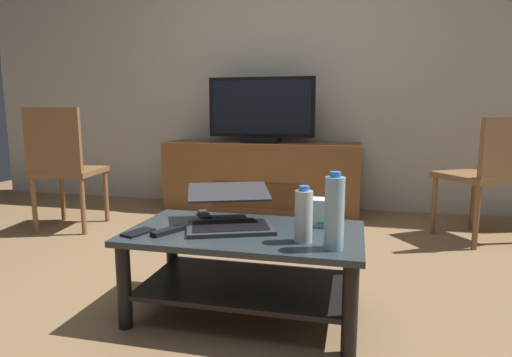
% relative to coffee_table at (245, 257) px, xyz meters
% --- Properties ---
extents(ground_plane, '(7.68, 7.68, 0.00)m').
position_rel_coffee_table_xyz_m(ground_plane, '(-0.12, 0.08, -0.27)').
color(ground_plane, olive).
extents(back_wall, '(6.40, 0.12, 2.80)m').
position_rel_coffee_table_xyz_m(back_wall, '(-0.12, 2.28, 1.13)').
color(back_wall, beige).
rests_on(back_wall, ground).
extents(coffee_table, '(1.02, 0.58, 0.39)m').
position_rel_coffee_table_xyz_m(coffee_table, '(0.00, 0.00, 0.00)').
color(coffee_table, '#2D383D').
rests_on(coffee_table, ground).
extents(media_cabinet, '(1.74, 0.45, 0.63)m').
position_rel_coffee_table_xyz_m(media_cabinet, '(-0.36, 1.96, 0.05)').
color(media_cabinet, brown).
rests_on(media_cabinet, ground).
extents(television, '(0.95, 0.20, 0.57)m').
position_rel_coffee_table_xyz_m(television, '(-0.36, 1.94, 0.63)').
color(television, black).
rests_on(television, media_cabinet).
extents(dining_chair, '(0.61, 0.61, 0.87)m').
position_rel_coffee_table_xyz_m(dining_chair, '(1.34, 1.41, 0.23)').
color(dining_chair, brown).
rests_on(dining_chair, ground).
extents(side_chair, '(0.49, 0.49, 0.93)m').
position_rel_coffee_table_xyz_m(side_chair, '(-1.68, 1.00, 0.25)').
color(side_chair, brown).
rests_on(side_chair, ground).
extents(laptop, '(0.49, 0.51, 0.17)m').
position_rel_coffee_table_xyz_m(laptop, '(-0.09, 0.05, 0.19)').
color(laptop, '#333338').
rests_on(laptop, coffee_table).
extents(router_box, '(0.14, 0.10, 0.12)m').
position_rel_coffee_table_xyz_m(router_box, '(0.34, 0.17, 0.18)').
color(router_box, white).
rests_on(router_box, coffee_table).
extents(water_bottle_near, '(0.08, 0.08, 0.30)m').
position_rel_coffee_table_xyz_m(water_bottle_near, '(0.39, -0.17, 0.27)').
color(water_bottle_near, '#99C6E5').
rests_on(water_bottle_near, coffee_table).
extents(water_bottle_far, '(0.07, 0.07, 0.23)m').
position_rel_coffee_table_xyz_m(water_bottle_far, '(0.27, -0.11, 0.23)').
color(water_bottle_far, silver).
rests_on(water_bottle_far, coffee_table).
extents(cell_phone, '(0.11, 0.15, 0.01)m').
position_rel_coffee_table_xyz_m(cell_phone, '(-0.43, -0.15, 0.13)').
color(cell_phone, black).
rests_on(cell_phone, coffee_table).
extents(tv_remote, '(0.11, 0.16, 0.02)m').
position_rel_coffee_table_xyz_m(tv_remote, '(-0.31, -0.12, 0.13)').
color(tv_remote, black).
rests_on(tv_remote, coffee_table).
extents(soundbar_remote, '(0.12, 0.16, 0.02)m').
position_rel_coffee_table_xyz_m(soundbar_remote, '(-0.26, 0.18, 0.13)').
color(soundbar_remote, '#2D2D30').
rests_on(soundbar_remote, coffee_table).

